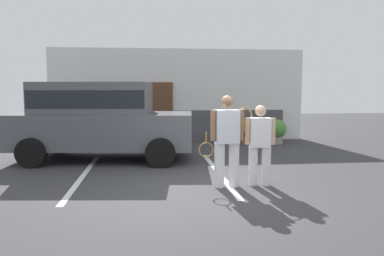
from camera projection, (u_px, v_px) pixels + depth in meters
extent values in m
plane|color=#38383A|center=(207.00, 191.00, 7.03)|extent=(40.00, 40.00, 0.00)
cube|color=silver|center=(83.00, 175.00, 8.23)|extent=(0.12, 4.40, 0.01)
cube|color=silver|center=(218.00, 172.00, 8.56)|extent=(0.12, 4.40, 0.01)
cube|color=white|center=(179.00, 95.00, 13.61)|extent=(9.07, 0.30, 3.29)
cube|color=#4C4C51|center=(179.00, 126.00, 13.52)|extent=(7.62, 0.10, 1.10)
cube|color=brown|center=(160.00, 112.00, 13.38)|extent=(0.90, 0.06, 2.10)
cube|color=#4C4F54|center=(104.00, 130.00, 9.94)|extent=(4.77, 2.36, 0.90)
cube|color=#4C4F54|center=(94.00, 98.00, 9.85)|extent=(3.07, 2.05, 0.80)
cube|color=black|center=(94.00, 98.00, 9.85)|extent=(3.01, 2.06, 0.44)
cylinder|color=black|center=(165.00, 141.00, 10.94)|extent=(0.74, 0.33, 0.72)
cylinder|color=black|center=(161.00, 153.00, 9.06)|extent=(0.74, 0.33, 0.72)
cylinder|color=black|center=(59.00, 141.00, 10.92)|extent=(0.74, 0.33, 0.72)
cylinder|color=black|center=(31.00, 153.00, 9.03)|extent=(0.74, 0.33, 0.72)
cylinder|color=white|center=(234.00, 165.00, 7.30)|extent=(0.20, 0.20, 0.86)
cylinder|color=white|center=(219.00, 165.00, 7.24)|extent=(0.20, 0.20, 0.86)
cube|color=silver|center=(227.00, 127.00, 7.19)|extent=(0.46, 0.30, 0.64)
sphere|color=#8C6647|center=(227.00, 102.00, 7.14)|extent=(0.24, 0.24, 0.24)
cylinder|color=#8C6647|center=(241.00, 125.00, 7.24)|extent=(0.11, 0.11, 0.58)
cylinder|color=#8C6647|center=(213.00, 125.00, 7.14)|extent=(0.11, 0.11, 0.58)
torus|color=olive|center=(206.00, 150.00, 7.22)|extent=(0.37, 0.05, 0.37)
cylinder|color=olive|center=(206.00, 138.00, 7.19)|extent=(0.03, 0.03, 0.20)
cylinder|color=white|center=(266.00, 166.00, 7.38)|extent=(0.18, 0.18, 0.76)
cylinder|color=white|center=(253.00, 166.00, 7.39)|extent=(0.18, 0.18, 0.76)
cube|color=white|center=(260.00, 132.00, 7.32)|extent=(0.42, 0.30, 0.57)
sphere|color=beige|center=(261.00, 111.00, 7.27)|extent=(0.21, 0.21, 0.21)
cylinder|color=beige|center=(273.00, 131.00, 7.31)|extent=(0.10, 0.10, 0.52)
cylinder|color=beige|center=(248.00, 131.00, 7.32)|extent=(0.10, 0.10, 0.52)
torus|color=olive|center=(245.00, 115.00, 7.34)|extent=(0.29, 0.07, 0.29)
cylinder|color=olive|center=(245.00, 127.00, 7.37)|extent=(0.03, 0.03, 0.20)
cylinder|color=#9E5638|center=(246.00, 139.00, 13.18)|extent=(0.42, 0.42, 0.26)
sphere|color=#387F33|center=(246.00, 127.00, 13.14)|extent=(0.65, 0.65, 0.65)
cylinder|color=gray|center=(277.00, 140.00, 12.90)|extent=(0.41, 0.41, 0.25)
sphere|color=#4C8C38|center=(277.00, 129.00, 12.86)|extent=(0.63, 0.63, 0.63)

